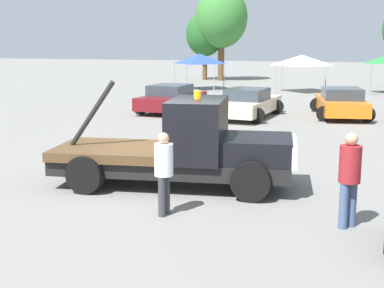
{
  "coord_description": "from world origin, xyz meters",
  "views": [
    {
      "loc": [
        4.09,
        -11.76,
        3.43
      ],
      "look_at": [
        0.5,
        0.0,
        1.05
      ],
      "focal_mm": 50.0,
      "sensor_mm": 36.0,
      "label": 1
    }
  ],
  "objects_px": {
    "person_near_truck": "(350,173)",
    "person_at_hood": "(164,168)",
    "parked_car_cream": "(248,103)",
    "tree_right": "(221,18)",
    "canopy_tent_blue": "(200,59)",
    "canopy_tent_white": "(302,60)",
    "traffic_cone": "(224,142)",
    "parked_car_maroon": "(172,98)",
    "parked_car_orange": "(341,103)",
    "tow_truck": "(186,149)",
    "tree_center": "(205,34)"
  },
  "relations": [
    {
      "from": "tow_truck",
      "to": "person_near_truck",
      "type": "bearing_deg",
      "value": -33.91
    },
    {
      "from": "person_near_truck",
      "to": "tree_right",
      "type": "height_order",
      "value": "tree_right"
    },
    {
      "from": "tow_truck",
      "to": "person_near_truck",
      "type": "xyz_separation_m",
      "value": [
        3.74,
        -1.86,
        0.13
      ]
    },
    {
      "from": "person_near_truck",
      "to": "person_at_hood",
      "type": "relative_size",
      "value": 1.07
    },
    {
      "from": "person_near_truck",
      "to": "traffic_cone",
      "type": "height_order",
      "value": "person_near_truck"
    },
    {
      "from": "tow_truck",
      "to": "canopy_tent_white",
      "type": "relative_size",
      "value": 1.9
    },
    {
      "from": "tow_truck",
      "to": "person_at_hood",
      "type": "distance_m",
      "value": 2.18
    },
    {
      "from": "parked_car_maroon",
      "to": "traffic_cone",
      "type": "xyz_separation_m",
      "value": [
        4.66,
        -8.32,
        -0.4
      ]
    },
    {
      "from": "canopy_tent_white",
      "to": "canopy_tent_blue",
      "type": "bearing_deg",
      "value": 179.41
    },
    {
      "from": "parked_car_maroon",
      "to": "parked_car_orange",
      "type": "height_order",
      "value": "same"
    },
    {
      "from": "parked_car_maroon",
      "to": "canopy_tent_white",
      "type": "distance_m",
      "value": 13.25
    },
    {
      "from": "tree_right",
      "to": "traffic_cone",
      "type": "relative_size",
      "value": 14.57
    },
    {
      "from": "parked_car_maroon",
      "to": "tree_center",
      "type": "bearing_deg",
      "value": 16.46
    },
    {
      "from": "canopy_tent_blue",
      "to": "traffic_cone",
      "type": "bearing_deg",
      "value": -71.75
    },
    {
      "from": "tow_truck",
      "to": "canopy_tent_white",
      "type": "xyz_separation_m",
      "value": [
        0.22,
        25.06,
        1.24
      ]
    },
    {
      "from": "parked_car_orange",
      "to": "tree_right",
      "type": "bearing_deg",
      "value": 18.03
    },
    {
      "from": "parked_car_maroon",
      "to": "parked_car_orange",
      "type": "relative_size",
      "value": 0.97
    },
    {
      "from": "tree_center",
      "to": "traffic_cone",
      "type": "height_order",
      "value": "tree_center"
    },
    {
      "from": "person_at_hood",
      "to": "canopy_tent_white",
      "type": "bearing_deg",
      "value": 94.37
    },
    {
      "from": "canopy_tent_blue",
      "to": "traffic_cone",
      "type": "distance_m",
      "value": 21.71
    },
    {
      "from": "canopy_tent_blue",
      "to": "parked_car_maroon",
      "type": "bearing_deg",
      "value": -80.2
    },
    {
      "from": "canopy_tent_white",
      "to": "person_at_hood",
      "type": "bearing_deg",
      "value": -89.99
    },
    {
      "from": "parked_car_maroon",
      "to": "parked_car_orange",
      "type": "bearing_deg",
      "value": -81.12
    },
    {
      "from": "parked_car_orange",
      "to": "canopy_tent_blue",
      "type": "relative_size",
      "value": 1.7
    },
    {
      "from": "traffic_cone",
      "to": "canopy_tent_white",
      "type": "bearing_deg",
      "value": 88.87
    },
    {
      "from": "person_near_truck",
      "to": "tree_right",
      "type": "bearing_deg",
      "value": 149.47
    },
    {
      "from": "tow_truck",
      "to": "canopy_tent_blue",
      "type": "height_order",
      "value": "canopy_tent_blue"
    },
    {
      "from": "parked_car_cream",
      "to": "tree_right",
      "type": "height_order",
      "value": "tree_right"
    },
    {
      "from": "person_at_hood",
      "to": "traffic_cone",
      "type": "relative_size",
      "value": 3.04
    },
    {
      "from": "tow_truck",
      "to": "parked_car_cream",
      "type": "relative_size",
      "value": 1.18
    },
    {
      "from": "tow_truck",
      "to": "parked_car_cream",
      "type": "bearing_deg",
      "value": 86.54
    },
    {
      "from": "tree_right",
      "to": "traffic_cone",
      "type": "distance_m",
      "value": 30.82
    },
    {
      "from": "parked_car_cream",
      "to": "parked_car_orange",
      "type": "relative_size",
      "value": 1.0
    },
    {
      "from": "canopy_tent_blue",
      "to": "tree_right",
      "type": "xyz_separation_m",
      "value": [
        -0.65,
        8.93,
        3.2
      ]
    },
    {
      "from": "traffic_cone",
      "to": "canopy_tent_blue",
      "type": "bearing_deg",
      "value": 108.25
    },
    {
      "from": "parked_car_cream",
      "to": "canopy_tent_blue",
      "type": "distance_m",
      "value": 14.63
    },
    {
      "from": "canopy_tent_white",
      "to": "tree_right",
      "type": "xyz_separation_m",
      "value": [
        -7.83,
        9.0,
        3.23
      ]
    },
    {
      "from": "parked_car_orange",
      "to": "traffic_cone",
      "type": "relative_size",
      "value": 9.13
    },
    {
      "from": "parked_car_cream",
      "to": "parked_car_orange",
      "type": "height_order",
      "value": "same"
    },
    {
      "from": "tow_truck",
      "to": "tree_center",
      "type": "xyz_separation_m",
      "value": [
        -9.19,
        34.47,
        3.07
      ]
    },
    {
      "from": "parked_car_orange",
      "to": "traffic_cone",
      "type": "bearing_deg",
      "value": 149.73
    },
    {
      "from": "canopy_tent_white",
      "to": "person_near_truck",
      "type": "bearing_deg",
      "value": -82.54
    },
    {
      "from": "parked_car_orange",
      "to": "tree_center",
      "type": "xyz_separation_m",
      "value": [
        -12.35,
        21.02,
        3.33
      ]
    },
    {
      "from": "parked_car_maroon",
      "to": "traffic_cone",
      "type": "relative_size",
      "value": 8.82
    },
    {
      "from": "tree_center",
      "to": "tree_right",
      "type": "bearing_deg",
      "value": -14.47
    },
    {
      "from": "tree_right",
      "to": "tow_truck",
      "type": "bearing_deg",
      "value": -77.41
    },
    {
      "from": "traffic_cone",
      "to": "parked_car_cream",
      "type": "bearing_deg",
      "value": 95.07
    },
    {
      "from": "canopy_tent_blue",
      "to": "canopy_tent_white",
      "type": "relative_size",
      "value": 0.95
    },
    {
      "from": "person_near_truck",
      "to": "tree_right",
      "type": "xyz_separation_m",
      "value": [
        -11.35,
        35.92,
        4.34
      ]
    },
    {
      "from": "traffic_cone",
      "to": "person_at_hood",
      "type": "bearing_deg",
      "value": -86.52
    }
  ]
}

